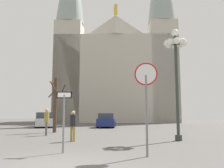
% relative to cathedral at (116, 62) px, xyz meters
% --- Properties ---
extents(ground_plane, '(120.00, 120.00, 0.00)m').
position_rel_cathedral_xyz_m(ground_plane, '(2.04, -35.68, -10.72)').
color(ground_plane, '#514F4C').
extents(cathedral, '(21.27, 14.75, 37.37)m').
position_rel_cathedral_xyz_m(cathedral, '(0.00, 0.00, 0.00)').
color(cathedral, '#BCB5A5').
rests_on(cathedral, ground).
extents(stop_sign, '(0.79, 0.12, 3.15)m').
position_rel_cathedral_xyz_m(stop_sign, '(4.61, -33.95, -8.51)').
color(stop_sign, slate).
rests_on(stop_sign, ground).
extents(one_way_arrow_sign, '(0.58, 0.08, 2.22)m').
position_rel_cathedral_xyz_m(one_way_arrow_sign, '(1.61, -33.54, -9.33)').
color(one_way_arrow_sign, slate).
rests_on(one_way_arrow_sign, ground).
extents(street_lamp, '(1.27, 1.27, 6.05)m').
position_rel_cathedral_xyz_m(street_lamp, '(6.35, -28.99, -6.31)').
color(street_lamp, '#2D3833').
rests_on(street_lamp, ground).
extents(bare_tree, '(1.44, 1.26, 4.18)m').
position_rel_cathedral_xyz_m(bare_tree, '(-2.14, -24.27, -8.52)').
color(bare_tree, '#473323').
rests_on(bare_tree, ground).
extents(parked_car_near_navy, '(2.02, 4.59, 1.47)m').
position_rel_cathedral_xyz_m(parked_car_near_navy, '(0.77, -16.72, -10.02)').
color(parked_car_near_navy, navy).
rests_on(parked_car_near_navy, ground).
extents(parked_car_far_silver, '(3.63, 4.95, 1.56)m').
position_rel_cathedral_xyz_m(parked_car_far_silver, '(-5.94, -17.17, -9.99)').
color(parked_car_far_silver, '#B7B7BC').
rests_on(parked_car_far_silver, ground).
extents(pedestrian_walking, '(0.32, 0.32, 1.75)m').
position_rel_cathedral_xyz_m(pedestrian_walking, '(-1.74, -26.89, -9.65)').
color(pedestrian_walking, '#594C47').
rests_on(pedestrian_walking, ground).
extents(pedestrian_standing, '(0.32, 0.32, 1.55)m').
position_rel_cathedral_xyz_m(pedestrian_standing, '(0.92, -29.94, -9.78)').
color(pedestrian_standing, olive).
rests_on(pedestrian_standing, ground).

